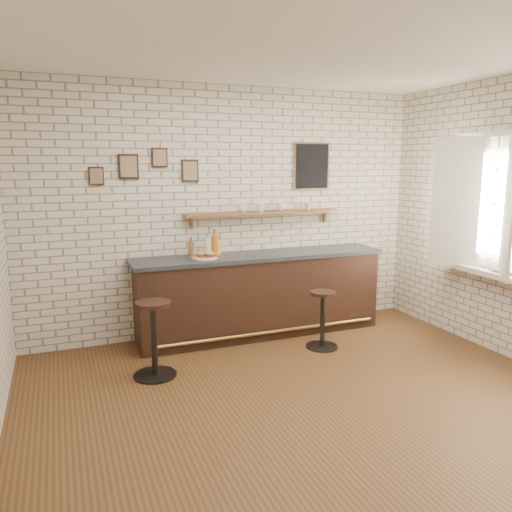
{
  "coord_description": "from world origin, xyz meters",
  "views": [
    {
      "loc": [
        -1.97,
        -3.79,
        2.08
      ],
      "look_at": [
        -0.1,
        0.9,
        1.15
      ],
      "focal_mm": 35.0,
      "sensor_mm": 36.0,
      "label": 1
    }
  ],
  "objects_px": {
    "bitters_bottle_brown": "(191,249)",
    "bar_stool_left": "(154,337)",
    "shelf_cup_c": "(281,207)",
    "shelf_cup_a": "(243,209)",
    "bar_counter": "(260,294)",
    "shelf_cup_d": "(308,207)",
    "book_lower": "(499,272)",
    "shelf_cup_b": "(260,207)",
    "bitters_bottle_amber": "(215,245)",
    "sandwich_plate": "(205,258)",
    "bar_stool_right": "(323,318)",
    "bitters_bottle_white": "(208,247)",
    "ciabatta_sandwich": "(206,255)",
    "condiment_bottle_yellow": "(218,247)",
    "book_upper": "(501,271)"
  },
  "relations": [
    {
      "from": "bitters_bottle_amber",
      "to": "condiment_bottle_yellow",
      "type": "distance_m",
      "value": 0.06
    },
    {
      "from": "bar_stool_left",
      "to": "shelf_cup_c",
      "type": "height_order",
      "value": "shelf_cup_c"
    },
    {
      "from": "shelf_cup_d",
      "to": "book_upper",
      "type": "relative_size",
      "value": 0.41
    },
    {
      "from": "bar_stool_right",
      "to": "book_upper",
      "type": "xyz_separation_m",
      "value": [
        1.62,
        -0.93,
        0.6
      ]
    },
    {
      "from": "bar_counter",
      "to": "book_lower",
      "type": "xyz_separation_m",
      "value": [
        2.1,
        -1.61,
        0.43
      ]
    },
    {
      "from": "bar_counter",
      "to": "sandwich_plate",
      "type": "bearing_deg",
      "value": -175.46
    },
    {
      "from": "shelf_cup_a",
      "to": "shelf_cup_c",
      "type": "relative_size",
      "value": 0.98
    },
    {
      "from": "sandwich_plate",
      "to": "ciabatta_sandwich",
      "type": "distance_m",
      "value": 0.04
    },
    {
      "from": "shelf_cup_b",
      "to": "book_upper",
      "type": "xyz_separation_m",
      "value": [
        2.02,
        -1.83,
        -0.59
      ]
    },
    {
      "from": "shelf_cup_b",
      "to": "bar_stool_left",
      "type": "bearing_deg",
      "value": -178.73
    },
    {
      "from": "shelf_cup_a",
      "to": "shelf_cup_c",
      "type": "distance_m",
      "value": 0.51
    },
    {
      "from": "bar_counter",
      "to": "sandwich_plate",
      "type": "height_order",
      "value": "sandwich_plate"
    },
    {
      "from": "bar_stool_left",
      "to": "book_lower",
      "type": "bearing_deg",
      "value": -13.21
    },
    {
      "from": "bitters_bottle_white",
      "to": "book_lower",
      "type": "relative_size",
      "value": 1.12
    },
    {
      "from": "sandwich_plate",
      "to": "shelf_cup_d",
      "type": "distance_m",
      "value": 1.56
    },
    {
      "from": "ciabatta_sandwich",
      "to": "shelf_cup_d",
      "type": "height_order",
      "value": "shelf_cup_d"
    },
    {
      "from": "ciabatta_sandwich",
      "to": "condiment_bottle_yellow",
      "type": "relative_size",
      "value": 1.1
    },
    {
      "from": "bar_stool_right",
      "to": "condiment_bottle_yellow",
      "type": "bearing_deg",
      "value": 138.77
    },
    {
      "from": "bitters_bottle_amber",
      "to": "bitters_bottle_white",
      "type": "bearing_deg",
      "value": -180.0
    },
    {
      "from": "sandwich_plate",
      "to": "bar_stool_right",
      "type": "xyz_separation_m",
      "value": [
        1.19,
        -0.64,
        -0.66
      ]
    },
    {
      "from": "bitters_bottle_brown",
      "to": "bar_stool_left",
      "type": "xyz_separation_m",
      "value": [
        -0.63,
        -0.93,
        -0.69
      ]
    },
    {
      "from": "bar_counter",
      "to": "shelf_cup_d",
      "type": "bearing_deg",
      "value": 15.2
    },
    {
      "from": "bar_stool_left",
      "to": "shelf_cup_d",
      "type": "distance_m",
      "value": 2.65
    },
    {
      "from": "bitters_bottle_brown",
      "to": "bar_stool_right",
      "type": "bearing_deg",
      "value": -33.12
    },
    {
      "from": "bar_stool_left",
      "to": "shelf_cup_c",
      "type": "distance_m",
      "value": 2.35
    },
    {
      "from": "shelf_cup_c",
      "to": "shelf_cup_a",
      "type": "bearing_deg",
      "value": 94.37
    },
    {
      "from": "bitters_bottle_brown",
      "to": "shelf_cup_b",
      "type": "relative_size",
      "value": 1.96
    },
    {
      "from": "bar_counter",
      "to": "bitters_bottle_white",
      "type": "relative_size",
      "value": 12.59
    },
    {
      "from": "book_lower",
      "to": "shelf_cup_b",
      "type": "bearing_deg",
      "value": 129.98
    },
    {
      "from": "ciabatta_sandwich",
      "to": "bitters_bottle_brown",
      "type": "xyz_separation_m",
      "value": [
        -0.12,
        0.2,
        0.04
      ]
    },
    {
      "from": "bitters_bottle_white",
      "to": "book_lower",
      "type": "height_order",
      "value": "bitters_bottle_white"
    },
    {
      "from": "bar_counter",
      "to": "sandwich_plate",
      "type": "relative_size",
      "value": 11.07
    },
    {
      "from": "bitters_bottle_white",
      "to": "bitters_bottle_brown",
      "type": "bearing_deg",
      "value": -180.0
    },
    {
      "from": "bitters_bottle_white",
      "to": "bar_stool_right",
      "type": "xyz_separation_m",
      "value": [
        1.1,
        -0.85,
        -0.76
      ]
    },
    {
      "from": "ciabatta_sandwich",
      "to": "bitters_bottle_amber",
      "type": "height_order",
      "value": "bitters_bottle_amber"
    },
    {
      "from": "shelf_cup_a",
      "to": "sandwich_plate",
      "type": "bearing_deg",
      "value": -162.59
    },
    {
      "from": "book_lower",
      "to": "bitters_bottle_white",
      "type": "bearing_deg",
      "value": 138.95
    },
    {
      "from": "bar_stool_left",
      "to": "shelf_cup_c",
      "type": "bearing_deg",
      "value": 28.42
    },
    {
      "from": "ciabatta_sandwich",
      "to": "book_lower",
      "type": "bearing_deg",
      "value": -29.06
    },
    {
      "from": "shelf_cup_a",
      "to": "shelf_cup_c",
      "type": "xyz_separation_m",
      "value": [
        0.51,
        0.0,
        0.0
      ]
    },
    {
      "from": "book_lower",
      "to": "bar_counter",
      "type": "bearing_deg",
      "value": 134.4
    },
    {
      "from": "bitters_bottle_brown",
      "to": "shelf_cup_c",
      "type": "xyz_separation_m",
      "value": [
        1.18,
        0.05,
        0.45
      ]
    },
    {
      "from": "bar_stool_left",
      "to": "bitters_bottle_white",
      "type": "bearing_deg",
      "value": 48.04
    },
    {
      "from": "bar_counter",
      "to": "shelf_cup_b",
      "type": "relative_size",
      "value": 27.69
    },
    {
      "from": "bitters_bottle_brown",
      "to": "shelf_cup_a",
      "type": "height_order",
      "value": "shelf_cup_a"
    },
    {
      "from": "shelf_cup_c",
      "to": "bitters_bottle_amber",
      "type": "bearing_deg",
      "value": 97.75
    },
    {
      "from": "shelf_cup_a",
      "to": "book_lower",
      "type": "height_order",
      "value": "shelf_cup_a"
    },
    {
      "from": "shelf_cup_c",
      "to": "bar_stool_right",
      "type": "bearing_deg",
      "value": -168.19
    },
    {
      "from": "bar_stool_right",
      "to": "shelf_cup_d",
      "type": "distance_m",
      "value": 1.51
    },
    {
      "from": "bar_counter",
      "to": "condiment_bottle_yellow",
      "type": "distance_m",
      "value": 0.78
    }
  ]
}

